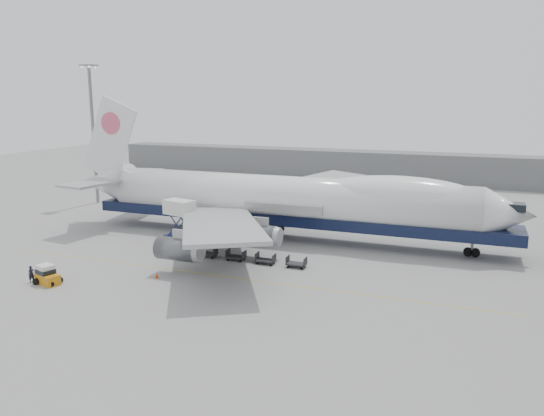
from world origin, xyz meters
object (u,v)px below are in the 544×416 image
at_px(airliner, 289,200).
at_px(catering_truck, 180,219).
at_px(ground_worker, 31,274).
at_px(baggage_tug, 47,276).

bearing_deg(airliner, catering_truck, -150.32).
bearing_deg(catering_truck, airliner, 44.32).
height_order(airliner, ground_worker, airliner).
bearing_deg(baggage_tug, catering_truck, 93.61).
height_order(catering_truck, ground_worker, catering_truck).
distance_m(airliner, ground_worker, 34.00).
distance_m(catering_truck, ground_worker, 20.93).
relative_size(airliner, baggage_tug, 21.30).
height_order(baggage_tug, ground_worker, baggage_tug).
bearing_deg(catering_truck, ground_worker, -94.65).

